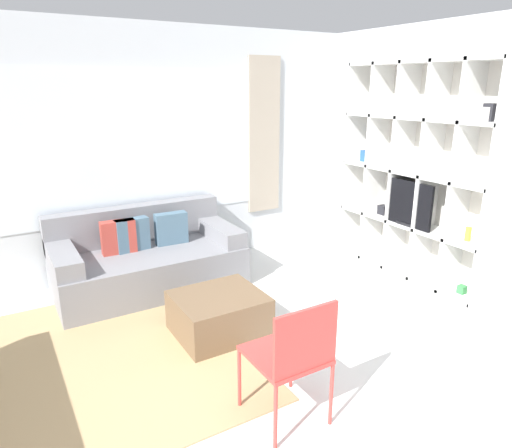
% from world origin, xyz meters
% --- Properties ---
extents(wall_back, '(6.99, 0.11, 2.70)m').
position_xyz_m(wall_back, '(0.00, 3.33, 1.36)').
color(wall_back, silver).
rests_on(wall_back, ground_plane).
extents(wall_right, '(0.07, 4.50, 2.70)m').
position_xyz_m(wall_right, '(2.93, 1.65, 1.35)').
color(wall_right, silver).
rests_on(wall_right, ground_plane).
extents(area_rug, '(2.59, 2.36, 0.01)m').
position_xyz_m(area_rug, '(-0.96, 1.68, 0.01)').
color(area_rug, tan).
rests_on(area_rug, ground_plane).
extents(shelving_unit, '(0.36, 1.94, 2.31)m').
position_xyz_m(shelving_unit, '(2.75, 1.71, 1.15)').
color(shelving_unit, silver).
rests_on(shelving_unit, ground_plane).
extents(couch_main, '(1.88, 0.95, 0.82)m').
position_xyz_m(couch_main, '(0.04, 2.82, 0.30)').
color(couch_main, gray).
rests_on(couch_main, ground_plane).
extents(ottoman, '(0.73, 0.65, 0.36)m').
position_xyz_m(ottoman, '(0.26, 1.57, 0.18)').
color(ottoman, brown).
rests_on(ottoman, ground_plane).
extents(folding_chair, '(0.44, 0.46, 0.86)m').
position_xyz_m(folding_chair, '(0.17, 0.35, 0.52)').
color(folding_chair, '#CC3D38').
rests_on(folding_chair, ground_plane).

